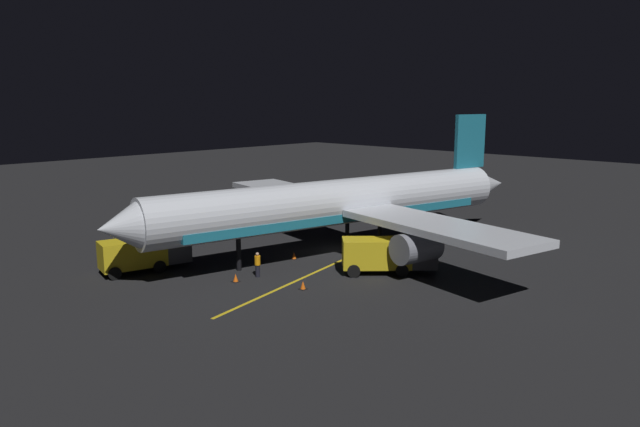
# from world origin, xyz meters

# --- Properties ---
(ground_plane) EXTENTS (180.00, 180.00, 0.20)m
(ground_plane) POSITION_xyz_m (0.00, 0.00, -0.10)
(ground_plane) COLOR black
(apron_guide_stripe) EXTENTS (5.29, 23.53, 0.01)m
(apron_guide_stripe) POSITION_xyz_m (-2.28, 4.00, 0.00)
(apron_guide_stripe) COLOR gold
(apron_guide_stripe) RESTS_ON ground_plane
(airliner) EXTENTS (34.33, 37.86, 10.77)m
(airliner) POSITION_xyz_m (-0.13, -0.60, 3.95)
(airliner) COLOR silver
(airliner) RESTS_ON ground_plane
(baggage_truck) EXTENTS (3.50, 6.53, 2.39)m
(baggage_truck) POSITION_xyz_m (6.53, 13.53, 1.24)
(baggage_truck) COLOR gold
(baggage_truck) RESTS_ON ground_plane
(catering_truck) EXTENTS (6.09, 6.09, 2.46)m
(catering_truck) POSITION_xyz_m (-6.18, 1.82, 1.28)
(catering_truck) COLOR gold
(catering_truck) RESTS_ON ground_plane
(ground_crew_worker) EXTENTS (0.40, 0.40, 1.74)m
(ground_crew_worker) POSITION_xyz_m (-0.40, 8.65, 0.89)
(ground_crew_worker) COLOR black
(ground_crew_worker) RESTS_ON ground_plane
(traffic_cone_near_left) EXTENTS (0.50, 0.50, 0.55)m
(traffic_cone_near_left) POSITION_xyz_m (-0.22, 10.44, 0.25)
(traffic_cone_near_left) COLOR #EA590F
(traffic_cone_near_left) RESTS_ON ground_plane
(traffic_cone_near_right) EXTENTS (0.50, 0.50, 0.55)m
(traffic_cone_near_right) POSITION_xyz_m (-4.65, 8.43, 0.25)
(traffic_cone_near_right) COLOR #EA590F
(traffic_cone_near_right) RESTS_ON ground_plane
(traffic_cone_under_wing) EXTENTS (0.50, 0.50, 0.55)m
(traffic_cone_under_wing) POSITION_xyz_m (1.19, 3.65, 0.25)
(traffic_cone_under_wing) COLOR #EA590F
(traffic_cone_under_wing) RESTS_ON ground_plane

